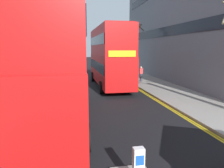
# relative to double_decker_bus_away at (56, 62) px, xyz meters

# --- Properties ---
(sidewalk_right) EXTENTS (4.00, 80.00, 0.14)m
(sidewalk_right) POSITION_rel_double_decker_bus_away_xyz_m (8.83, 5.41, -2.96)
(sidewalk_right) COLOR gray
(sidewalk_right) RESTS_ON ground
(sidewalk_left) EXTENTS (4.00, 80.00, 0.14)m
(sidewalk_left) POSITION_rel_double_decker_bus_away_xyz_m (-4.17, 5.41, -2.96)
(sidewalk_left) COLOR gray
(sidewalk_left) RESTS_ON ground
(kerb_line_outer) EXTENTS (0.10, 56.00, 0.01)m
(kerb_line_outer) POSITION_rel_double_decker_bus_away_xyz_m (6.73, 3.41, -3.03)
(kerb_line_outer) COLOR yellow
(kerb_line_outer) RESTS_ON ground
(kerb_line_inner) EXTENTS (0.10, 56.00, 0.01)m
(kerb_line_inner) POSITION_rel_double_decker_bus_away_xyz_m (6.57, 3.41, -3.03)
(kerb_line_inner) COLOR yellow
(kerb_line_inner) RESTS_ON ground
(double_decker_bus_away) EXTENTS (2.98, 10.86, 5.64)m
(double_decker_bus_away) POSITION_rel_double_decker_bus_away_xyz_m (0.00, 0.00, 0.00)
(double_decker_bus_away) COLOR #B20F0F
(double_decker_bus_away) RESTS_ON ground
(double_decker_bus_oncoming) EXTENTS (2.82, 10.82, 5.64)m
(double_decker_bus_oncoming) POSITION_rel_double_decker_bus_away_xyz_m (4.33, 9.83, 0.00)
(double_decker_bus_oncoming) COLOR #B20F0F
(double_decker_bus_oncoming) RESTS_ON ground
(pedestrian_far) EXTENTS (0.34, 0.22, 1.62)m
(pedestrian_far) POSITION_rel_double_decker_bus_away_xyz_m (8.04, 11.24, -2.04)
(pedestrian_far) COLOR #2D2D38
(pedestrian_far) RESTS_ON sidewalk_right
(street_tree_near) EXTENTS (2.08, 2.08, 6.80)m
(street_tree_near) POSITION_rel_double_decker_bus_away_xyz_m (8.74, 16.04, 0.38)
(street_tree_near) COLOR #6B6047
(street_tree_near) RESTS_ON sidewalk_right
(street_tree_mid) EXTENTS (1.77, 1.69, 6.62)m
(street_tree_mid) POSITION_rel_double_decker_bus_away_xyz_m (8.08, 27.17, 0.18)
(street_tree_mid) COLOR #6B6047
(street_tree_mid) RESTS_ON sidewalk_right
(townhouse_terrace_right) EXTENTS (10.08, 28.00, 14.33)m
(townhouse_terrace_right) POSITION_rel_double_decker_bus_away_xyz_m (15.83, 12.55, 4.14)
(townhouse_terrace_right) COLOR slate
(townhouse_terrace_right) RESTS_ON ground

